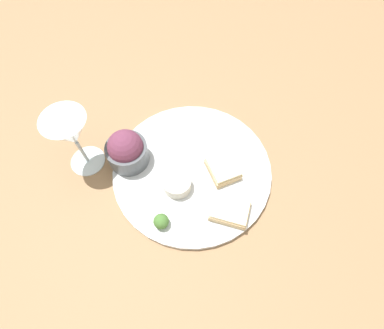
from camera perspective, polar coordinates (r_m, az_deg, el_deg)
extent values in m
plane|color=#93704C|center=(0.68, 0.00, -1.35)|extent=(4.00, 4.00, 0.00)
cylinder|color=silver|center=(0.68, 0.00, -1.08)|extent=(0.35, 0.35, 0.01)
cylinder|color=#4C5156|center=(0.67, -12.14, 2.10)|extent=(0.09, 0.09, 0.05)
sphere|color=#6B334C|center=(0.65, -12.56, 3.24)|extent=(0.08, 0.08, 0.08)
cylinder|color=beige|center=(0.64, -2.87, -3.67)|extent=(0.06, 0.06, 0.03)
cylinder|color=tan|center=(0.63, -2.91, -3.26)|extent=(0.05, 0.05, 0.01)
cube|color=#D1B27F|center=(0.63, 7.56, -8.44)|extent=(0.10, 0.09, 0.02)
cube|color=beige|center=(0.62, 7.70, -8.03)|extent=(0.09, 0.09, 0.01)
cube|color=#D1B27F|center=(0.66, 5.92, -0.93)|extent=(0.08, 0.08, 0.02)
cube|color=beige|center=(0.65, 6.02, -0.41)|extent=(0.08, 0.07, 0.01)
cylinder|color=silver|center=(0.73, -19.20, 0.70)|extent=(0.08, 0.08, 0.01)
cylinder|color=silver|center=(0.70, -20.16, 2.30)|extent=(0.01, 0.01, 0.08)
cone|color=silver|center=(0.64, -22.28, 5.80)|extent=(0.09, 0.09, 0.08)
sphere|color=#477533|center=(0.61, -5.90, -10.72)|extent=(0.03, 0.03, 0.03)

